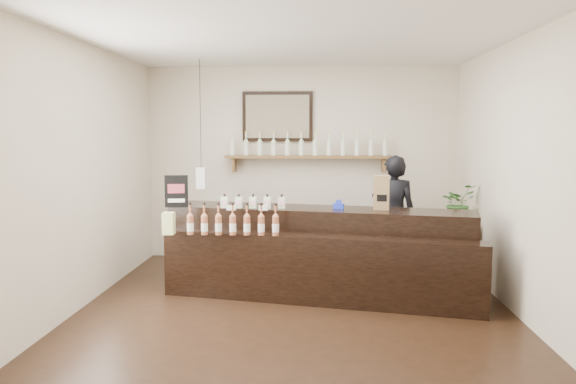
# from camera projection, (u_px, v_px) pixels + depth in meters

# --- Properties ---
(ground) EXTENTS (5.00, 5.00, 0.00)m
(ground) POSITION_uv_depth(u_px,v_px,m) (295.00, 309.00, 5.88)
(ground) COLOR black
(ground) RESTS_ON ground
(room_shell) EXTENTS (5.00, 5.00, 5.00)m
(room_shell) POSITION_uv_depth(u_px,v_px,m) (295.00, 147.00, 5.70)
(room_shell) COLOR beige
(room_shell) RESTS_ON ground
(back_wall_decor) EXTENTS (2.66, 0.96, 1.69)m
(back_wall_decor) POSITION_uv_depth(u_px,v_px,m) (291.00, 139.00, 8.06)
(back_wall_decor) COLOR brown
(back_wall_decor) RESTS_ON ground
(counter) EXTENTS (3.56, 1.65, 1.14)m
(counter) POSITION_uv_depth(u_px,v_px,m) (318.00, 255.00, 6.39)
(counter) COLOR black
(counter) RESTS_ON ground
(promo_sign) EXTENTS (0.27, 0.07, 0.37)m
(promo_sign) POSITION_uv_depth(u_px,v_px,m) (176.00, 191.00, 6.51)
(promo_sign) COLOR black
(promo_sign) RESTS_ON counter
(paper_bag) EXTENTS (0.19, 0.15, 0.39)m
(paper_bag) POSITION_uv_depth(u_px,v_px,m) (381.00, 193.00, 6.32)
(paper_bag) COLOR olive
(paper_bag) RESTS_ON counter
(tape_dispenser) EXTENTS (0.13, 0.08, 0.10)m
(tape_dispenser) POSITION_uv_depth(u_px,v_px,m) (339.00, 205.00, 6.42)
(tape_dispenser) COLOR #1B30BD
(tape_dispenser) RESTS_ON counter
(side_cabinet) EXTENTS (0.40, 0.53, 0.73)m
(side_cabinet) POSITION_uv_depth(u_px,v_px,m) (457.00, 250.00, 7.09)
(side_cabinet) COLOR brown
(side_cabinet) RESTS_ON ground
(potted_plant) EXTENTS (0.56, 0.55, 0.47)m
(potted_plant) POSITION_uv_depth(u_px,v_px,m) (458.00, 203.00, 7.03)
(potted_plant) COLOR #346829
(potted_plant) RESTS_ON side_cabinet
(shopkeeper) EXTENTS (0.70, 0.51, 1.76)m
(shopkeeper) POSITION_uv_depth(u_px,v_px,m) (394.00, 207.00, 7.27)
(shopkeeper) COLOR black
(shopkeeper) RESTS_ON ground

